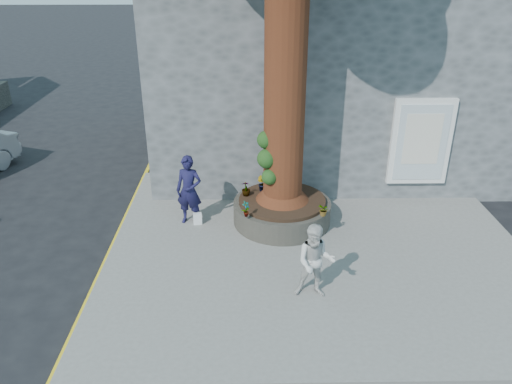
{
  "coord_description": "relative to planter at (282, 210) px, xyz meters",
  "views": [
    {
      "loc": [
        0.0,
        -8.48,
        5.93
      ],
      "look_at": [
        0.17,
        1.28,
        1.25
      ],
      "focal_mm": 35.0,
      "sensor_mm": 36.0,
      "label": 1
    }
  ],
  "objects": [
    {
      "name": "shopping_bag",
      "position": [
        -2.0,
        -0.09,
        -0.15
      ],
      "size": [
        0.22,
        0.15,
        0.28
      ],
      "primitive_type": "cube",
      "rotation": [
        0.0,
        0.0,
        0.16
      ],
      "color": "white",
      "rests_on": "pavement"
    },
    {
      "name": "plant_d",
      "position": [
        0.85,
        -0.85,
        0.45
      ],
      "size": [
        0.28,
        0.3,
        0.28
      ],
      "primitive_type": "imported",
      "rotation": [
        0.0,
        0.0,
        4.97
      ],
      "color": "gray",
      "rests_on": "planter"
    },
    {
      "name": "planter",
      "position": [
        0.0,
        0.0,
        0.0
      ],
      "size": [
        2.3,
        2.3,
        0.6
      ],
      "color": "black",
      "rests_on": "pavement"
    },
    {
      "name": "pavement",
      "position": [
        0.7,
        -1.0,
        -0.35
      ],
      "size": [
        9.0,
        8.0,
        0.12
      ],
      "primitive_type": "cube",
      "color": "slate",
      "rests_on": "ground"
    },
    {
      "name": "woman",
      "position": [
        0.42,
        -2.86,
        0.45
      ],
      "size": [
        0.78,
        0.64,
        1.49
      ],
      "primitive_type": "imported",
      "rotation": [
        0.0,
        0.0,
        -0.11
      ],
      "color": "silver",
      "rests_on": "pavement"
    },
    {
      "name": "plant_c",
      "position": [
        -0.85,
        0.2,
        0.49
      ],
      "size": [
        0.21,
        0.21,
        0.36
      ],
      "primitive_type": "imported",
      "rotation": [
        0.0,
        0.0,
        3.11
      ],
      "color": "gray",
      "rests_on": "planter"
    },
    {
      "name": "plant_a",
      "position": [
        -0.85,
        -0.85,
        0.49
      ],
      "size": [
        0.23,
        0.23,
        0.36
      ],
      "primitive_type": "imported",
      "rotation": [
        0.0,
        0.0,
        0.83
      ],
      "color": "gray",
      "rests_on": "planter"
    },
    {
      "name": "stone_shop",
      "position": [
        1.7,
        5.2,
        2.75
      ],
      "size": [
        10.3,
        8.3,
        6.3
      ],
      "color": "#4F5354",
      "rests_on": "ground"
    },
    {
      "name": "yellow_line",
      "position": [
        -3.85,
        -1.0,
        -0.41
      ],
      "size": [
        0.1,
        30.0,
        0.01
      ],
      "primitive_type": "cube",
      "color": "yellow",
      "rests_on": "ground"
    },
    {
      "name": "man",
      "position": [
        -2.17,
        0.01,
        0.55
      ],
      "size": [
        0.68,
        0.53,
        1.68
      ],
      "primitive_type": "imported",
      "rotation": [
        0.0,
        0.0,
        -0.22
      ],
      "color": "#161439",
      "rests_on": "pavement"
    },
    {
      "name": "ground",
      "position": [
        -0.8,
        -2.0,
        -0.41
      ],
      "size": [
        120.0,
        120.0,
        0.0
      ],
      "primitive_type": "plane",
      "color": "black",
      "rests_on": "ground"
    },
    {
      "name": "plant_b",
      "position": [
        -0.48,
        0.47,
        0.49
      ],
      "size": [
        0.28,
        0.28,
        0.37
      ],
      "primitive_type": "imported",
      "rotation": [
        0.0,
        0.0,
        2.28
      ],
      "color": "gray",
      "rests_on": "planter"
    }
  ]
}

